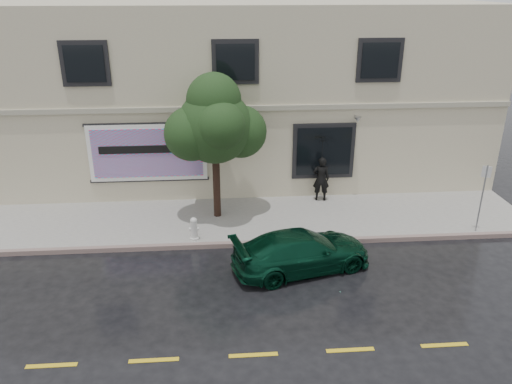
{
  "coord_description": "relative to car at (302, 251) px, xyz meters",
  "views": [
    {
      "loc": [
        -0.61,
        -12.33,
        7.68
      ],
      "look_at": [
        0.49,
        2.2,
        1.55
      ],
      "focal_mm": 35.0,
      "sensor_mm": 36.0,
      "label": 1
    }
  ],
  "objects": [
    {
      "name": "billboard",
      "position": [
        -4.84,
        4.88,
        1.47
      ],
      "size": [
        4.3,
        0.16,
        2.2
      ],
      "color": "white",
      "rests_on": "ground"
    },
    {
      "name": "umbrella",
      "position": [
        1.44,
        4.56,
        1.64
      ],
      "size": [
        1.26,
        1.26,
        0.8
      ],
      "primitive_type": "imported",
      "rotation": [
        0.0,
        0.0,
        0.18
      ],
      "color": "black",
      "rests_on": "pedestrian"
    },
    {
      "name": "road_marking",
      "position": [
        -1.64,
        -3.54,
        -0.58
      ],
      "size": [
        19.0,
        0.12,
        0.01
      ],
      "primitive_type": "cube",
      "color": "gold",
      "rests_on": "ground"
    },
    {
      "name": "street_tree",
      "position": [
        -2.4,
        3.48,
        2.76
      ],
      "size": [
        2.45,
        2.45,
        4.45
      ],
      "color": "black",
      "rests_on": "sidewalk"
    },
    {
      "name": "sign_pole",
      "position": [
        6.05,
        1.66,
        0.96
      ],
      "size": [
        0.26,
        0.13,
        2.29
      ],
      "rotation": [
        0.0,
        0.0,
        -0.42
      ],
      "color": "#9DA2A6",
      "rests_on": "sidewalk"
    },
    {
      "name": "ground",
      "position": [
        -1.64,
        -0.04,
        -0.59
      ],
      "size": [
        90.0,
        90.0,
        0.0
      ],
      "primitive_type": "plane",
      "color": "black",
      "rests_on": "ground"
    },
    {
      "name": "building",
      "position": [
        -1.64,
        8.96,
        2.91
      ],
      "size": [
        20.0,
        8.12,
        7.0
      ],
      "color": "#B6AA92",
      "rests_on": "ground"
    },
    {
      "name": "curb",
      "position": [
        -1.64,
        1.46,
        -0.51
      ],
      "size": [
        20.0,
        0.18,
        0.16
      ],
      "primitive_type": "cube",
      "color": "slate",
      "rests_on": "ground"
    },
    {
      "name": "car",
      "position": [
        0.0,
        0.0,
        0.0
      ],
      "size": [
        4.35,
        2.77,
        1.17
      ],
      "primitive_type": "imported",
      "rotation": [
        0.0,
        0.0,
        1.84
      ],
      "color": "#083120",
      "rests_on": "ground"
    },
    {
      "name": "fire_hydrant",
      "position": [
        -3.14,
        1.76,
        -0.06
      ],
      "size": [
        0.31,
        0.29,
        0.76
      ],
      "rotation": [
        0.0,
        0.0,
        0.36
      ],
      "color": "silver",
      "rests_on": "sidewalk"
    },
    {
      "name": "sidewalk",
      "position": [
        -1.64,
        3.21,
        -0.51
      ],
      "size": [
        20.0,
        3.5,
        0.15
      ],
      "primitive_type": "cube",
      "color": "#9F9D96",
      "rests_on": "ground"
    },
    {
      "name": "pedestrian",
      "position": [
        1.44,
        4.56,
        0.4
      ],
      "size": [
        0.65,
        0.46,
        1.68
      ],
      "primitive_type": "imported",
      "rotation": [
        0.0,
        0.0,
        3.04
      ],
      "color": "black",
      "rests_on": "sidewalk"
    }
  ]
}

